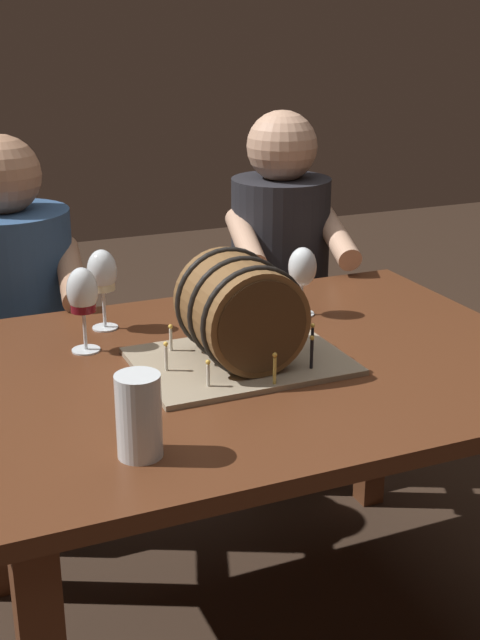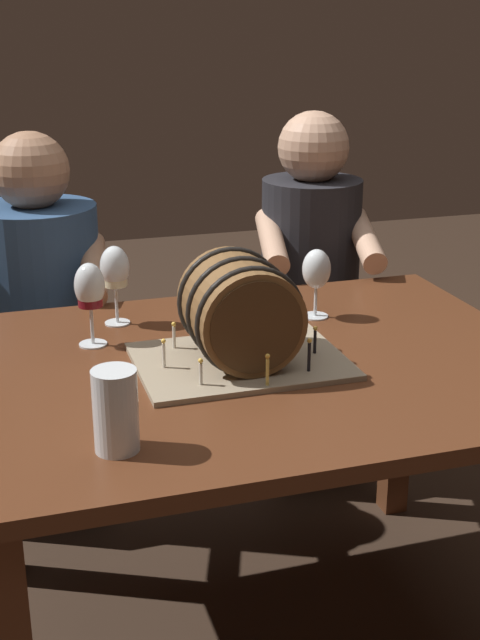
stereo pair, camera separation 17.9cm
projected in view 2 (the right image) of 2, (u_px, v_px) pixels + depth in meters
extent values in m
plane|color=#332319|center=(259.00, 634.00, 2.10)|extent=(8.00, 8.00, 0.00)
cube|color=#562D19|center=(261.00, 367.00, 1.86)|extent=(1.27, 0.97, 0.03)
cube|color=#562D19|center=(398.00, 405.00, 2.52)|extent=(0.07, 0.07, 0.70)
cube|color=gray|center=(240.00, 361.00, 1.83)|extent=(0.44, 0.33, 0.01)
cylinder|color=brown|center=(240.00, 310.00, 1.79)|extent=(0.22, 0.23, 0.22)
cylinder|color=#46301B|center=(257.00, 328.00, 1.68)|extent=(0.19, 0.00, 0.19)
cylinder|color=#46301B|center=(225.00, 294.00, 1.89)|extent=(0.19, 0.00, 0.19)
torus|color=black|center=(251.00, 322.00, 1.72)|extent=(0.24, 0.01, 0.24)
torus|color=black|center=(240.00, 310.00, 1.79)|extent=(0.24, 0.01, 0.24)
torus|color=black|center=(230.00, 299.00, 1.86)|extent=(0.24, 0.01, 0.24)
cylinder|color=black|center=(315.00, 342.00, 1.85)|extent=(0.01, 0.01, 0.05)
sphere|color=#F9C64C|center=(315.00, 328.00, 1.83)|extent=(0.01, 0.01, 0.01)
cylinder|color=silver|center=(282.00, 326.00, 1.94)|extent=(0.01, 0.01, 0.05)
sphere|color=#F9C64C|center=(283.00, 313.00, 1.92)|extent=(0.01, 0.01, 0.01)
cylinder|color=black|center=(221.00, 324.00, 1.95)|extent=(0.01, 0.01, 0.05)
sphere|color=#F9C64C|center=(221.00, 311.00, 1.94)|extent=(0.01, 0.01, 0.01)
cylinder|color=silver|center=(174.00, 337.00, 1.87)|extent=(0.01, 0.01, 0.05)
sphere|color=#F9C64C|center=(174.00, 324.00, 1.86)|extent=(0.01, 0.01, 0.01)
cylinder|color=silver|center=(164.00, 356.00, 1.77)|extent=(0.01, 0.01, 0.05)
sphere|color=#F9C64C|center=(163.00, 341.00, 1.76)|extent=(0.01, 0.01, 0.01)
cylinder|color=silver|center=(201.00, 374.00, 1.69)|extent=(0.01, 0.01, 0.05)
sphere|color=#F9C64C|center=(201.00, 361.00, 1.68)|extent=(0.01, 0.01, 0.01)
cylinder|color=#EAD666|center=(267.00, 372.00, 1.68)|extent=(0.01, 0.01, 0.06)
sphere|color=#F9C64C|center=(268.00, 356.00, 1.67)|extent=(0.01, 0.01, 0.01)
cylinder|color=black|center=(309.00, 357.00, 1.75)|extent=(0.01, 0.01, 0.06)
sphere|color=#F9C64C|center=(310.00, 341.00, 1.74)|extent=(0.01, 0.01, 0.01)
cylinder|color=white|center=(93.00, 344.00, 1.93)|extent=(0.06, 0.06, 0.00)
cylinder|color=white|center=(92.00, 326.00, 1.92)|extent=(0.01, 0.01, 0.09)
ellipsoid|color=white|center=(89.00, 286.00, 1.88)|extent=(0.07, 0.07, 0.10)
cylinder|color=maroon|center=(90.00, 301.00, 1.90)|extent=(0.06, 0.06, 0.03)
cylinder|color=white|center=(315.00, 316.00, 2.11)|extent=(0.07, 0.07, 0.00)
cylinder|color=white|center=(315.00, 302.00, 2.10)|extent=(0.01, 0.01, 0.07)
ellipsoid|color=white|center=(316.00, 269.00, 2.07)|extent=(0.07, 0.07, 0.10)
cylinder|color=white|center=(118.00, 323.00, 2.07)|extent=(0.06, 0.06, 0.00)
cylinder|color=white|center=(117.00, 305.00, 2.05)|extent=(0.01, 0.01, 0.09)
ellipsoid|color=white|center=(115.00, 267.00, 2.02)|extent=(0.07, 0.07, 0.10)
cylinder|color=beige|center=(115.00, 277.00, 2.03)|extent=(0.06, 0.06, 0.04)
cylinder|color=white|center=(116.00, 411.00, 1.44)|extent=(0.08, 0.08, 0.15)
cylinder|color=#C6842D|center=(116.00, 422.00, 1.45)|extent=(0.07, 0.07, 0.10)
cylinder|color=white|center=(115.00, 391.00, 1.43)|extent=(0.07, 0.07, 0.01)
cube|color=#1B2D46|center=(53.00, 438.00, 2.59)|extent=(0.34, 0.32, 0.45)
cylinder|color=#2D4C75|center=(40.00, 291.00, 2.43)|extent=(0.39, 0.39, 0.50)
sphere|color=#A87A5B|center=(30.00, 171.00, 2.32)|extent=(0.22, 0.22, 0.22)
cylinder|color=#A87A5B|center=(93.00, 268.00, 2.30)|extent=(0.11, 0.31, 0.14)
cube|color=black|center=(306.00, 404.00, 2.82)|extent=(0.34, 0.32, 0.45)
cylinder|color=#232328|center=(310.00, 263.00, 2.66)|extent=(0.37, 0.37, 0.52)
sphere|color=tan|center=(313.00, 147.00, 2.54)|extent=(0.22, 0.22, 0.22)
cylinder|color=tan|center=(365.00, 239.00, 2.50)|extent=(0.13, 0.32, 0.14)
cylinder|color=tan|center=(272.00, 241.00, 2.48)|extent=(0.13, 0.32, 0.14)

